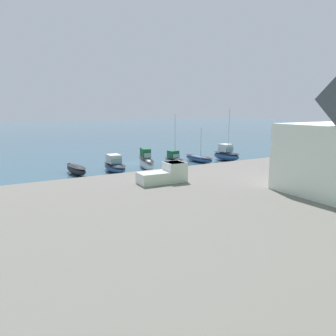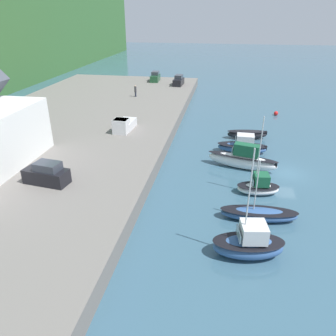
{
  "view_description": "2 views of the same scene",
  "coord_description": "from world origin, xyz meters",
  "px_view_note": "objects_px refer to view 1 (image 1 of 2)",
  "views": [
    {
      "loc": [
        21.45,
        47.9,
        9.03
      ],
      "look_at": [
        1.08,
        12.61,
        1.39
      ],
      "focal_mm": 35.0,
      "sensor_mm": 36.0,
      "label": 1
    },
    {
      "loc": [
        -34.82,
        7.54,
        16.55
      ],
      "look_at": [
        -4.67,
        12.79,
        1.8
      ],
      "focal_mm": 35.0,
      "sensor_mm": 36.0,
      "label": 2
    }
  ],
  "objects_px": {
    "moored_boat_2": "(174,159)",
    "moored_boat_5": "(76,169)",
    "moored_boat_1": "(199,158)",
    "moored_boat_0": "(226,154)",
    "moored_boat_4": "(115,166)",
    "parked_car_0": "(298,163)",
    "pickup_truck_0": "(166,174)",
    "moored_boat_3": "(146,161)"
  },
  "relations": [
    {
      "from": "moored_boat_0",
      "to": "moored_boat_2",
      "type": "relative_size",
      "value": 1.09
    },
    {
      "from": "moored_boat_1",
      "to": "moored_boat_4",
      "type": "distance_m",
      "value": 15.2
    },
    {
      "from": "moored_boat_2",
      "to": "moored_boat_5",
      "type": "distance_m",
      "value": 15.7
    },
    {
      "from": "moored_boat_1",
      "to": "parked_car_0",
      "type": "relative_size",
      "value": 1.54
    },
    {
      "from": "moored_boat_0",
      "to": "moored_boat_4",
      "type": "xyz_separation_m",
      "value": [
        20.08,
        -0.19,
        -0.17
      ]
    },
    {
      "from": "moored_boat_0",
      "to": "pickup_truck_0",
      "type": "bearing_deg",
      "value": 28.43
    },
    {
      "from": "moored_boat_3",
      "to": "moored_boat_5",
      "type": "height_order",
      "value": "moored_boat_3"
    },
    {
      "from": "moored_boat_2",
      "to": "moored_boat_3",
      "type": "xyz_separation_m",
      "value": [
        5.64,
        1.41,
        0.34
      ]
    },
    {
      "from": "moored_boat_2",
      "to": "parked_car_0",
      "type": "relative_size",
      "value": 1.81
    },
    {
      "from": "moored_boat_3",
      "to": "moored_boat_0",
      "type": "bearing_deg",
      "value": -165.58
    },
    {
      "from": "moored_boat_4",
      "to": "moored_boat_0",
      "type": "bearing_deg",
      "value": -178.8
    },
    {
      "from": "moored_boat_0",
      "to": "moored_boat_5",
      "type": "height_order",
      "value": "moored_boat_0"
    },
    {
      "from": "moored_boat_3",
      "to": "moored_boat_4",
      "type": "height_order",
      "value": "moored_boat_3"
    },
    {
      "from": "moored_boat_5",
      "to": "pickup_truck_0",
      "type": "relative_size",
      "value": 1.21
    },
    {
      "from": "moored_boat_4",
      "to": "moored_boat_3",
      "type": "bearing_deg",
      "value": 179.69
    },
    {
      "from": "moored_boat_5",
      "to": "moored_boat_3",
      "type": "bearing_deg",
      "value": 167.58
    },
    {
      "from": "moored_boat_1",
      "to": "parked_car_0",
      "type": "distance_m",
      "value": 19.74
    },
    {
      "from": "moored_boat_2",
      "to": "parked_car_0",
      "type": "distance_m",
      "value": 20.54
    },
    {
      "from": "moored_boat_2",
      "to": "moored_boat_3",
      "type": "height_order",
      "value": "moored_boat_2"
    },
    {
      "from": "moored_boat_4",
      "to": "moored_boat_5",
      "type": "height_order",
      "value": "moored_boat_4"
    },
    {
      "from": "moored_boat_0",
      "to": "moored_boat_4",
      "type": "distance_m",
      "value": 20.08
    },
    {
      "from": "moored_boat_5",
      "to": "moored_boat_1",
      "type": "bearing_deg",
      "value": 173.46
    },
    {
      "from": "moored_boat_1",
      "to": "parked_car_0",
      "type": "xyz_separation_m",
      "value": [
        0.11,
        19.63,
        2.11
      ]
    },
    {
      "from": "moored_boat_2",
      "to": "parked_car_0",
      "type": "height_order",
      "value": "moored_boat_2"
    },
    {
      "from": "moored_boat_5",
      "to": "moored_boat_0",
      "type": "bearing_deg",
      "value": 170.84
    },
    {
      "from": "moored_boat_3",
      "to": "moored_boat_1",
      "type": "bearing_deg",
      "value": -159.39
    },
    {
      "from": "moored_boat_1",
      "to": "moored_boat_3",
      "type": "bearing_deg",
      "value": 3.11
    },
    {
      "from": "parked_car_0",
      "to": "pickup_truck_0",
      "type": "xyz_separation_m",
      "value": [
        15.78,
        -2.73,
        -0.1
      ]
    },
    {
      "from": "moored_boat_4",
      "to": "pickup_truck_0",
      "type": "relative_size",
      "value": 1.32
    },
    {
      "from": "moored_boat_4",
      "to": "parked_car_0",
      "type": "bearing_deg",
      "value": 130.57
    },
    {
      "from": "moored_boat_1",
      "to": "moored_boat_3",
      "type": "relative_size",
      "value": 0.83
    },
    {
      "from": "moored_boat_4",
      "to": "pickup_truck_0",
      "type": "height_order",
      "value": "pickup_truck_0"
    },
    {
      "from": "moored_boat_3",
      "to": "moored_boat_4",
      "type": "bearing_deg",
      "value": 12.44
    },
    {
      "from": "moored_boat_4",
      "to": "moored_boat_5",
      "type": "relative_size",
      "value": 1.1
    },
    {
      "from": "moored_boat_2",
      "to": "moored_boat_4",
      "type": "height_order",
      "value": "moored_boat_2"
    },
    {
      "from": "moored_boat_1",
      "to": "moored_boat_4",
      "type": "relative_size",
      "value": 1.07
    },
    {
      "from": "moored_boat_1",
      "to": "pickup_truck_0",
      "type": "distance_m",
      "value": 23.29
    },
    {
      "from": "parked_car_0",
      "to": "pickup_truck_0",
      "type": "bearing_deg",
      "value": -2.05
    },
    {
      "from": "parked_car_0",
      "to": "moored_boat_5",
      "type": "bearing_deg",
      "value": -36.11
    },
    {
      "from": "moored_boat_3",
      "to": "moored_boat_4",
      "type": "xyz_separation_m",
      "value": [
        4.84,
        -0.17,
        -0.26
      ]
    },
    {
      "from": "moored_boat_0",
      "to": "moored_boat_3",
      "type": "xyz_separation_m",
      "value": [
        15.24,
        -0.01,
        0.09
      ]
    },
    {
      "from": "moored_boat_3",
      "to": "pickup_truck_0",
      "type": "xyz_separation_m",
      "value": [
        5.56,
        15.79,
        1.46
      ]
    }
  ]
}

